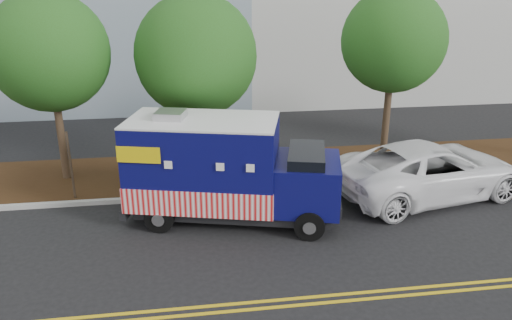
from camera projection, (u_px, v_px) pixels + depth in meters
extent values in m
plane|color=black|center=(241.00, 214.00, 15.43)|extent=(120.00, 120.00, 0.00)
cube|color=#9E9E99|center=(236.00, 194.00, 16.70)|extent=(120.00, 0.18, 0.15)
cube|color=#321D0E|center=(230.00, 171.00, 18.65)|extent=(120.00, 4.00, 0.15)
cube|color=gold|center=(263.00, 301.00, 11.30)|extent=(120.00, 0.10, 0.01)
cube|color=gold|center=(265.00, 308.00, 11.06)|extent=(120.00, 0.10, 0.01)
cylinder|color=#38281C|center=(61.00, 133.00, 17.30)|extent=(0.26, 0.26, 3.61)
sphere|color=#275718|center=(49.00, 52.00, 16.33)|extent=(3.93, 3.93, 3.93)
cylinder|color=#38281C|center=(199.00, 131.00, 18.11)|extent=(0.26, 0.26, 3.30)
sphere|color=#275718|center=(196.00, 56.00, 17.17)|extent=(4.23, 4.23, 4.23)
cylinder|color=#38281C|center=(386.00, 118.00, 18.67)|extent=(0.26, 0.26, 3.86)
sphere|color=#275718|center=(394.00, 40.00, 17.68)|extent=(3.71, 3.71, 3.71)
cube|color=#473828|center=(71.00, 168.00, 15.87)|extent=(0.06, 0.06, 2.40)
cube|color=black|center=(235.00, 206.00, 15.02)|extent=(6.00, 3.30, 0.28)
cube|color=#0A0B4B|center=(204.00, 161.00, 14.63)|extent=(4.72, 3.33, 2.44)
cube|color=red|center=(205.00, 188.00, 14.93)|extent=(4.78, 3.40, 0.76)
cube|color=white|center=(202.00, 120.00, 14.20)|extent=(4.72, 3.33, 0.06)
cube|color=#B7B7BA|center=(170.00, 115.00, 14.25)|extent=(0.99, 0.99, 0.22)
cube|color=#0A0B4B|center=(307.00, 183.00, 14.51)|extent=(2.32, 2.58, 1.42)
cube|color=black|center=(306.00, 161.00, 14.28)|extent=(1.48, 2.18, 0.66)
cube|color=black|center=(339.00, 199.00, 14.58)|extent=(0.59, 1.99, 0.31)
cube|color=black|center=(135.00, 200.00, 15.33)|extent=(0.75, 2.26, 0.28)
cube|color=#B7B7BA|center=(132.00, 157.00, 14.83)|extent=(0.50, 1.78, 1.93)
cube|color=#B7B7BA|center=(221.00, 146.00, 15.71)|extent=(1.78, 0.50, 1.12)
cube|color=yellow|center=(138.00, 155.00, 13.46)|extent=(1.19, 0.32, 0.46)
cube|color=yellow|center=(163.00, 129.00, 15.72)|extent=(1.19, 0.32, 0.46)
cylinder|color=black|center=(309.00, 226.00, 13.83)|extent=(0.90, 0.49, 0.85)
cylinder|color=black|center=(310.00, 195.00, 15.76)|extent=(0.90, 0.49, 0.85)
cylinder|color=black|center=(160.00, 218.00, 14.27)|extent=(0.90, 0.49, 0.85)
cylinder|color=black|center=(178.00, 189.00, 16.20)|extent=(0.90, 0.49, 0.85)
imported|color=white|center=(430.00, 170.00, 16.51)|extent=(6.98, 4.27, 1.81)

